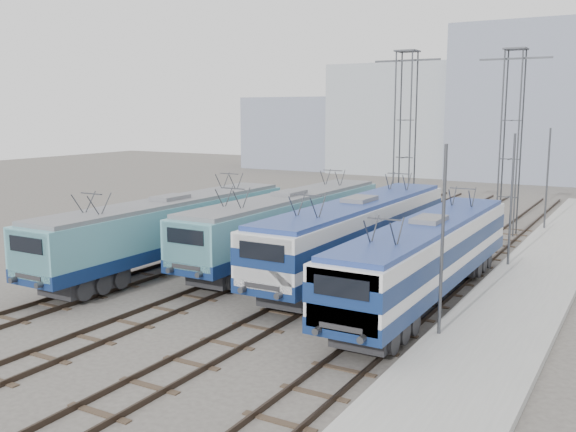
# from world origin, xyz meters

# --- Properties ---
(ground) EXTENTS (160.00, 160.00, 0.00)m
(ground) POSITION_xyz_m (0.00, 0.00, 0.00)
(ground) COLOR #514C47
(platform) EXTENTS (4.00, 70.00, 0.30)m
(platform) POSITION_xyz_m (10.20, 8.00, 0.15)
(platform) COLOR #9E9E99
(platform) RESTS_ON ground
(locomotive_far_left) EXTENTS (2.79, 17.63, 3.32)m
(locomotive_far_left) POSITION_xyz_m (-6.75, 5.56, 2.20)
(locomotive_far_left) COLOR navy
(locomotive_far_left) RESTS_ON ground
(locomotive_center_left) EXTENTS (2.82, 17.78, 3.35)m
(locomotive_center_left) POSITION_xyz_m (-2.25, 10.07, 2.22)
(locomotive_center_left) COLOR navy
(locomotive_center_left) RESTS_ON ground
(locomotive_center_right) EXTENTS (2.87, 18.15, 3.41)m
(locomotive_center_right) POSITION_xyz_m (2.25, 9.21, 2.32)
(locomotive_center_right) COLOR navy
(locomotive_center_right) RESTS_ON ground
(locomotive_far_right) EXTENTS (2.72, 17.20, 3.23)m
(locomotive_far_right) POSITION_xyz_m (6.75, 6.18, 2.20)
(locomotive_far_right) COLOR navy
(locomotive_far_right) RESTS_ON ground
(catenary_tower_west) EXTENTS (4.50, 1.20, 12.00)m
(catenary_tower_west) POSITION_xyz_m (0.00, 22.00, 6.64)
(catenary_tower_west) COLOR #3F4247
(catenary_tower_west) RESTS_ON ground
(catenary_tower_east) EXTENTS (4.50, 1.20, 12.00)m
(catenary_tower_east) POSITION_xyz_m (6.50, 24.00, 6.64)
(catenary_tower_east) COLOR #3F4247
(catenary_tower_east) RESTS_ON ground
(mast_front) EXTENTS (0.12, 0.12, 7.00)m
(mast_front) POSITION_xyz_m (8.60, 2.00, 3.50)
(mast_front) COLOR #3F4247
(mast_front) RESTS_ON ground
(mast_mid) EXTENTS (0.12, 0.12, 7.00)m
(mast_mid) POSITION_xyz_m (8.60, 14.00, 3.50)
(mast_mid) COLOR #3F4247
(mast_mid) RESTS_ON ground
(mast_rear) EXTENTS (0.12, 0.12, 7.00)m
(mast_rear) POSITION_xyz_m (8.60, 26.00, 3.50)
(mast_rear) COLOR #3F4247
(mast_rear) RESTS_ON ground
(building_west) EXTENTS (18.00, 12.00, 14.00)m
(building_west) POSITION_xyz_m (-14.00, 62.00, 7.00)
(building_west) COLOR #9CA4AD
(building_west) RESTS_ON ground
(building_center) EXTENTS (22.00, 14.00, 18.00)m
(building_center) POSITION_xyz_m (4.00, 62.00, 9.00)
(building_center) COLOR gray
(building_center) RESTS_ON ground
(building_far_west) EXTENTS (14.00, 10.00, 10.00)m
(building_far_west) POSITION_xyz_m (-30.00, 62.00, 5.00)
(building_far_west) COLOR gray
(building_far_west) RESTS_ON ground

